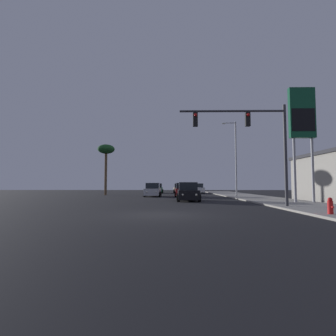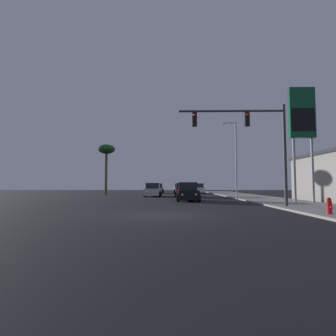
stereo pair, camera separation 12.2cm
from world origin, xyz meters
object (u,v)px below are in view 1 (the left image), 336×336
Objects in this scene: car_tan at (179,189)px; traffic_light_mast at (255,134)px; street_lamp at (235,154)px; palm_tree_mid at (106,151)px; car_silver at (153,190)px; car_white at (198,189)px; gas_station_sign at (302,119)px; car_black at (188,192)px; car_red at (183,190)px; car_green at (157,189)px; fire_hydrant at (330,206)px.

traffic_light_mast is at bearing 95.65° from car_tan.
street_lamp reaches higher than traffic_light_mast.
street_lamp is 1.25× the size of palm_tree_mid.
car_silver is 0.60× the size of palm_tree_mid.
gas_station_sign is (5.72, -25.34, 5.86)m from car_white.
traffic_light_mast is at bearing 89.95° from car_white.
car_tan is 22.66m from car_black.
car_red is (-3.18, -13.62, 0.00)m from car_white.
street_lamp is at bearing 175.46° from car_silver.
palm_tree_mid is (-6.80, -9.01, 5.43)m from car_green.
car_white and car_tan have the same top height.
palm_tree_mid reaches higher than fire_hydrant.
car_white is at bearing 91.58° from traffic_light_mast.
car_green is 0.60× the size of palm_tree_mid.
street_lamp is at bearing 81.26° from traffic_light_mast.
car_white is 0.60× the size of palm_tree_mid.
car_tan is at bearing 97.75° from traffic_light_mast.
car_white and car_red have the same top height.
car_white is 29.35m from traffic_light_mast.
car_white is 1.01× the size of car_red.
gas_station_sign reaches higher than car_tan.
fire_hydrant is 0.11× the size of palm_tree_mid.
street_lamp is (10.17, -14.31, 4.36)m from car_green.
car_silver reaches higher than fire_hydrant.
gas_station_sign is 25.56m from palm_tree_mid.
traffic_light_mast reaches higher than car_red.
fire_hydrant is at bearing 116.70° from car_black.
car_green is 18.08m from street_lamp.
car_tan is 30.31m from traffic_light_mast.
traffic_light_mast is 0.95× the size of palm_tree_mid.
gas_station_sign is at bearing 159.26° from car_black.
street_lamp reaches higher than car_white.
gas_station_sign reaches higher than traffic_light_mast.
palm_tree_mid is at bearing 123.93° from fire_hydrant.
traffic_light_mast is (0.80, -29.07, 3.94)m from car_white.
car_white is at bearing 102.72° from gas_station_sign.
fire_hydrant is (9.61, -20.45, -0.27)m from car_silver.
gas_station_sign is 11.84× the size of fire_hydrant.
car_tan is 28.16m from gas_station_sign.
gas_station_sign is at bearing 70.03° from fire_hydrant.
traffic_light_mast is 9.02× the size of fire_hydrant.
fire_hydrant is at bearing 105.93° from car_green.
traffic_light_mast is at bearing 104.32° from car_red.
car_tan reaches higher than fire_hydrant.
gas_station_sign is at bearing 101.10° from car_white.
street_lamp reaches higher than car_silver.
fire_hydrant is (-0.37, -19.39, -4.63)m from street_lamp.
palm_tree_mid is (-19.61, 16.39, -0.42)m from gas_station_sign.
car_green is at bearing 52.96° from palm_tree_mid.
car_green is 3.89m from car_tan.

